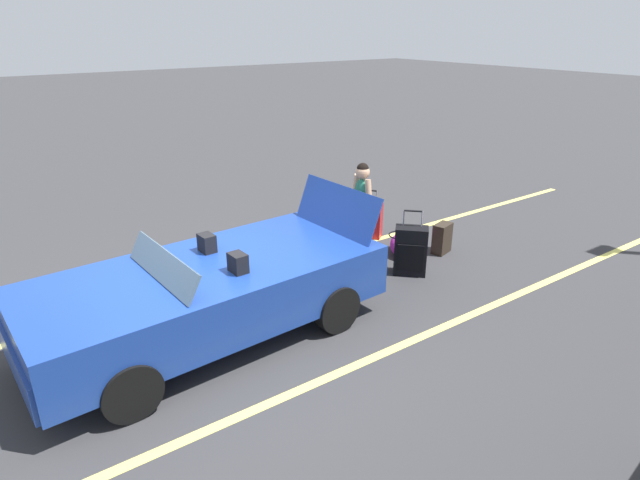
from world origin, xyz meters
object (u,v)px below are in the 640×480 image
at_px(convertible_car, 193,298).
at_px(suitcase_small_carryon, 442,238).
at_px(suitcase_medium_bright, 370,220).
at_px(suitcase_large_black, 411,251).
at_px(duffel_bag, 399,245).
at_px(traveler_person, 361,210).

xyz_separation_m(convertible_car, suitcase_small_carryon, (-4.37, -0.19, -0.34)).
relative_size(suitcase_medium_bright, suitcase_small_carryon, 1.78).
bearing_deg(suitcase_large_black, duffel_bag, -166.03).
distance_m(suitcase_small_carryon, duffel_bag, 0.71).
xyz_separation_m(suitcase_large_black, duffel_bag, (-0.39, -0.64, -0.21)).
xyz_separation_m(suitcase_small_carryon, traveler_person, (1.46, -0.33, 0.68)).
xyz_separation_m(suitcase_medium_bright, traveler_person, (0.95, 0.88, 0.62)).
bearing_deg(convertible_car, duffel_bag, -174.71).
bearing_deg(suitcase_large_black, suitcase_medium_bright, -152.76).
distance_m(suitcase_medium_bright, duffel_bag, 0.88).
height_order(duffel_bag, traveler_person, traveler_person).
height_order(suitcase_medium_bright, suitcase_small_carryon, suitcase_medium_bright).
distance_m(convertible_car, suitcase_large_black, 3.39).
bearing_deg(duffel_bag, convertible_car, 8.39).
relative_size(suitcase_small_carryon, traveler_person, 0.30).
height_order(convertible_car, suitcase_medium_bright, convertible_car).
bearing_deg(suitcase_medium_bright, traveler_person, -172.32).
bearing_deg(convertible_car, suitcase_large_black, 175.50).
relative_size(convertible_car, suitcase_large_black, 4.31).
bearing_deg(suitcase_large_black, suitcase_small_carryon, 150.77).
distance_m(duffel_bag, traveler_person, 1.15).
distance_m(convertible_car, suitcase_small_carryon, 4.39).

